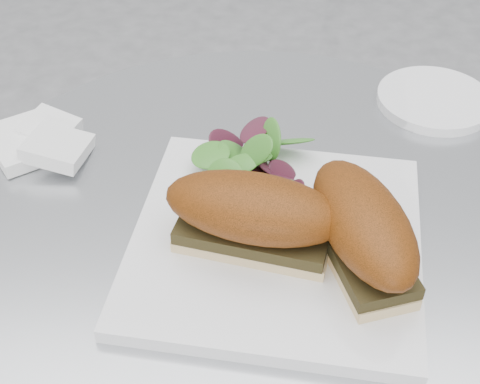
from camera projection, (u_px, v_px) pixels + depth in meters
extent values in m
cylinder|color=#BABDC2|center=(258.00, 220.00, 0.73)|extent=(0.70, 0.70, 0.02)
cube|color=white|center=(276.00, 241.00, 0.68)|extent=(0.33, 0.33, 0.02)
cube|color=beige|center=(253.00, 240.00, 0.66)|extent=(0.16, 0.10, 0.01)
cube|color=black|center=(253.00, 231.00, 0.66)|extent=(0.16, 0.10, 0.01)
ellipsoid|color=#6E2E0A|center=(254.00, 208.00, 0.64)|extent=(0.19, 0.12, 0.06)
cube|color=beige|center=(358.00, 254.00, 0.65)|extent=(0.10, 0.16, 0.01)
cube|color=black|center=(360.00, 245.00, 0.64)|extent=(0.10, 0.16, 0.01)
ellipsoid|color=#6E2E0A|center=(364.00, 221.00, 0.62)|extent=(0.13, 0.19, 0.06)
cylinder|color=white|center=(434.00, 100.00, 0.88)|extent=(0.15, 0.15, 0.01)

